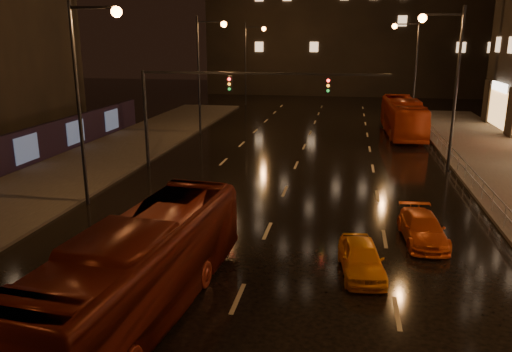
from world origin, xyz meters
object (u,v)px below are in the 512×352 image
(taxi_near, at_px, (361,258))
(taxi_far, at_px, (423,229))
(bus_curb, at_px, (403,117))
(bus_red, at_px, (142,269))

(taxi_near, xyz_separation_m, taxi_far, (2.55, 3.46, -0.04))
(bus_curb, bearing_deg, taxi_near, -100.10)
(taxi_far, bearing_deg, bus_curb, 82.14)
(bus_red, xyz_separation_m, taxi_near, (6.54, 3.99, -0.91))
(bus_red, relative_size, bus_curb, 0.96)
(bus_curb, relative_size, taxi_near, 3.20)
(bus_red, height_order, taxi_near, bus_red)
(bus_red, bearing_deg, bus_curb, 76.71)
(bus_red, height_order, bus_curb, bus_curb)
(bus_red, distance_m, taxi_near, 7.72)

